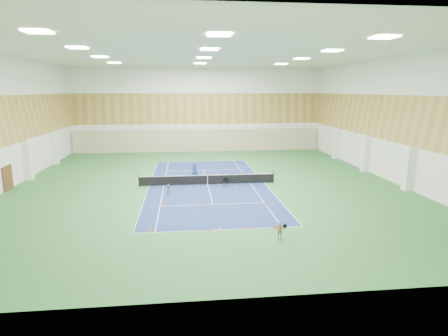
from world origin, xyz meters
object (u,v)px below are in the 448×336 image
object	(u,v)px
ball_cart	(226,183)
coach	(195,172)
child_court	(169,190)
child_apron	(280,231)
tennis_net	(207,179)

from	to	relation	value
ball_cart	coach	bearing A→B (deg)	126.99
child_court	child_apron	bearing A→B (deg)	-52.66
coach	child_apron	world-z (taller)	coach
coach	child_apron	xyz separation A→B (m)	(4.59, -15.49, -0.32)
tennis_net	coach	world-z (taller)	coach
tennis_net	child_apron	world-z (taller)	child_apron
coach	child_apron	distance (m)	16.16
tennis_net	child_court	world-z (taller)	tennis_net
child_apron	tennis_net	bearing A→B (deg)	115.00
coach	ball_cart	distance (m)	4.00
child_apron	ball_cart	bearing A→B (deg)	108.99
ball_cart	child_apron	bearing A→B (deg)	-90.53
tennis_net	child_apron	size ratio (longest dim) A/B	11.51
coach	ball_cart	size ratio (longest dim) A/B	2.11
coach	child_court	world-z (taller)	coach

